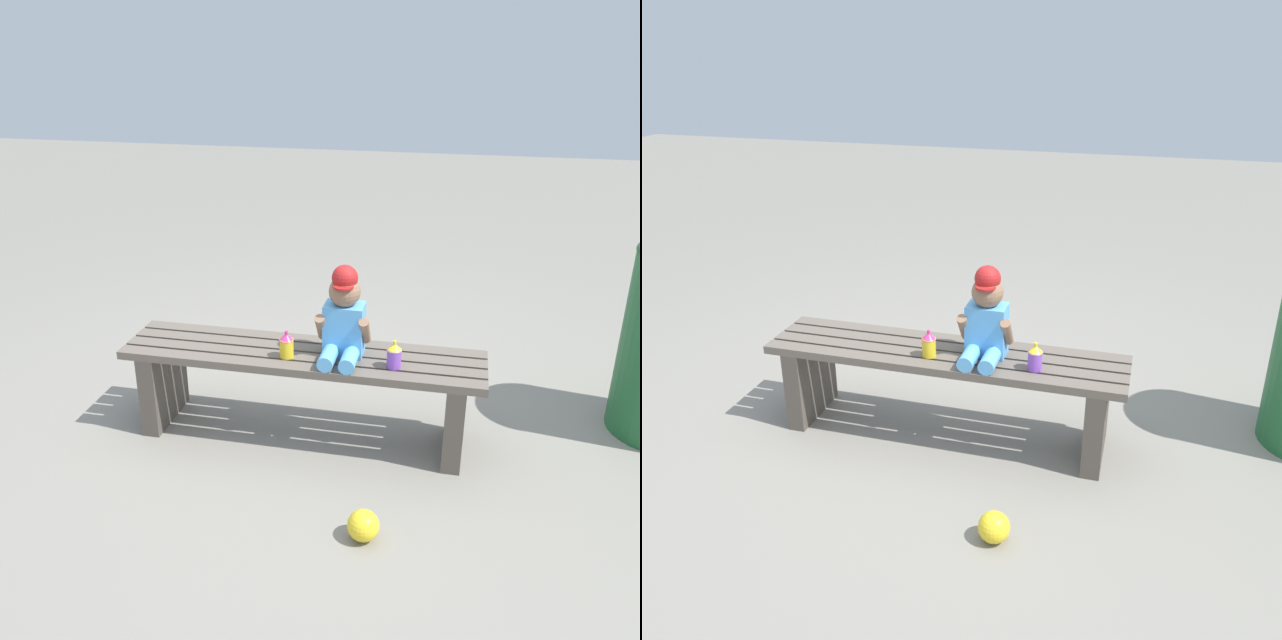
{
  "view_description": "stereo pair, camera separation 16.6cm",
  "coord_description": "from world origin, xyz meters",
  "views": [
    {
      "loc": [
        0.64,
        -2.57,
        1.72
      ],
      "look_at": [
        0.09,
        -0.05,
        0.6
      ],
      "focal_mm": 37.64,
      "sensor_mm": 36.0,
      "label": 1
    },
    {
      "loc": [
        0.8,
        -2.53,
        1.72
      ],
      "look_at": [
        0.09,
        -0.05,
        0.6
      ],
      "focal_mm": 37.64,
      "sensor_mm": 36.0,
      "label": 2
    }
  ],
  "objects": [
    {
      "name": "sippy_cup_right",
      "position": [
        0.41,
        -0.07,
        0.48
      ],
      "size": [
        0.06,
        0.06,
        0.12
      ],
      "color": "#8C4CCC",
      "rests_on": "park_bench"
    },
    {
      "name": "park_bench",
      "position": [
        0.0,
        0.0,
        0.29
      ],
      "size": [
        1.6,
        0.36,
        0.42
      ],
      "color": "#60564C",
      "rests_on": "ground_plane"
    },
    {
      "name": "sippy_cup_left",
      "position": [
        -0.05,
        -0.07,
        0.48
      ],
      "size": [
        0.06,
        0.06,
        0.12
      ],
      "color": "yellow",
      "rests_on": "park_bench"
    },
    {
      "name": "child_figure",
      "position": [
        0.18,
        0.0,
        0.6
      ],
      "size": [
        0.23,
        0.27,
        0.4
      ],
      "color": "#59A5E5",
      "rests_on": "park_bench"
    },
    {
      "name": "toy_ball",
      "position": [
        0.38,
        -0.64,
        0.06
      ],
      "size": [
        0.12,
        0.12,
        0.12
      ],
      "primitive_type": "sphere",
      "color": "yellow",
      "rests_on": "ground_plane"
    },
    {
      "name": "ground_plane",
      "position": [
        0.0,
        0.0,
        0.0
      ],
      "size": [
        16.0,
        16.0,
        0.0
      ],
      "primitive_type": "plane",
      "color": "gray"
    }
  ]
}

